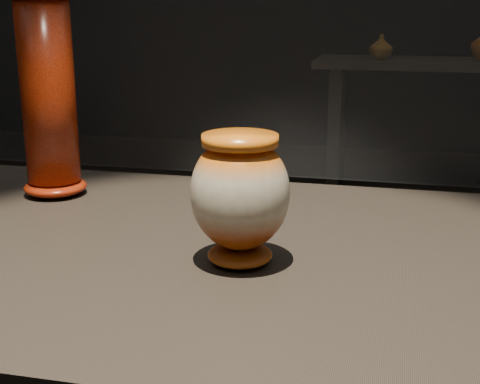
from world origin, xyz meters
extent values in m
cube|color=black|center=(0.00, 0.00, 0.88)|extent=(2.00, 0.80, 0.05)
ellipsoid|color=maroon|center=(-0.02, -0.06, 0.91)|extent=(0.12, 0.12, 0.03)
ellipsoid|color=beige|center=(-0.02, -0.06, 1.00)|extent=(0.18, 0.18, 0.16)
cylinder|color=orange|center=(-0.02, -0.06, 1.08)|extent=(0.14, 0.14, 0.01)
ellipsoid|color=#B4360C|center=(-0.45, 0.21, 0.92)|extent=(0.15, 0.15, 0.03)
cylinder|color=#B4360C|center=(-0.45, 0.21, 1.10)|extent=(0.13, 0.13, 0.34)
cube|color=black|center=(0.65, 3.63, 0.88)|extent=(2.00, 0.60, 0.05)
cube|color=black|center=(-0.20, 3.63, 0.42)|extent=(0.08, 0.50, 0.85)
imported|color=#9F6B17|center=(0.07, 3.57, 0.98)|extent=(0.21, 0.21, 0.16)
camera|label=1|loc=(0.19, -0.93, 1.26)|focal=50.00mm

